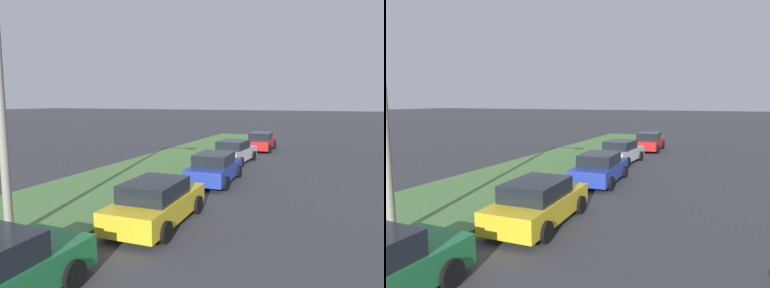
% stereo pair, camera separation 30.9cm
% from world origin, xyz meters
% --- Properties ---
extents(grass_median, '(60.00, 6.00, 0.12)m').
position_xyz_m(grass_median, '(10.00, 8.12, 0.06)').
color(grass_median, '#517F42').
rests_on(grass_median, ground).
extents(parked_car_yellow, '(4.38, 2.17, 1.47)m').
position_xyz_m(parked_car_yellow, '(10.80, 3.75, 0.72)').
color(parked_car_yellow, gold).
rests_on(parked_car_yellow, ground).
extents(parked_car_blue, '(4.39, 2.20, 1.47)m').
position_xyz_m(parked_car_blue, '(16.90, 3.89, 0.72)').
color(parked_car_blue, '#23389E').
rests_on(parked_car_blue, ground).
extents(parked_car_silver, '(4.40, 2.22, 1.47)m').
position_xyz_m(parked_car_silver, '(22.42, 4.51, 0.72)').
color(parked_car_silver, '#B2B5BA').
rests_on(parked_car_silver, ground).
extents(parked_car_red, '(4.35, 2.11, 1.47)m').
position_xyz_m(parked_car_red, '(28.72, 4.06, 0.72)').
color(parked_car_red, red).
rests_on(parked_car_red, ground).
extents(streetlight, '(0.94, 2.84, 7.50)m').
position_xyz_m(streetlight, '(7.98, 6.58, 4.39)').
color(streetlight, gray).
rests_on(streetlight, ground).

